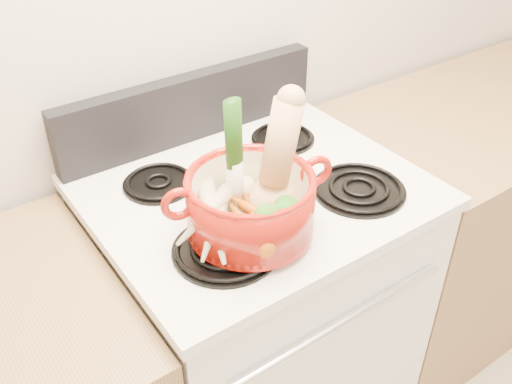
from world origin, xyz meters
TOP-DOWN VIEW (x-y plane):
  - wall_back at (0.00, 1.75)m, footprint 3.50×0.02m
  - stove_body at (0.00, 1.40)m, footprint 0.76×0.65m
  - cooktop at (0.00, 1.40)m, footprint 0.78×0.67m
  - control_backsplash at (0.00, 1.70)m, footprint 0.76×0.05m
  - oven_handle at (0.00, 1.06)m, footprint 0.60×0.02m
  - counter_right at (1.07, 1.40)m, footprint 1.36×0.65m
  - burner_front_left at (-0.19, 1.24)m, footprint 0.22×0.22m
  - burner_front_right at (0.19, 1.24)m, footprint 0.22×0.22m
  - burner_back_left at (-0.19, 1.54)m, footprint 0.17×0.17m
  - burner_back_right at (0.19, 1.54)m, footprint 0.17×0.17m
  - dutch_oven at (-0.12, 1.25)m, footprint 0.32×0.32m
  - pot_handle_left at (-0.26, 1.28)m, footprint 0.08×0.03m
  - pot_handle_right at (0.03, 1.22)m, footprint 0.08×0.03m
  - squash at (-0.08, 1.23)m, footprint 0.19×0.14m
  - leek at (-0.12, 1.30)m, footprint 0.05×0.06m
  - ginger at (-0.10, 1.33)m, footprint 0.09×0.07m
  - parsnip_0 at (-0.20, 1.27)m, footprint 0.13×0.24m
  - parsnip_1 at (-0.21, 1.25)m, footprint 0.16×0.15m
  - parsnip_2 at (-0.17, 1.30)m, footprint 0.04×0.17m
  - parsnip_3 at (-0.22, 1.27)m, footprint 0.18×0.10m
  - carrot_0 at (-0.12, 1.21)m, footprint 0.04×0.15m
  - carrot_1 at (-0.16, 1.20)m, footprint 0.05×0.16m
  - carrot_2 at (-0.10, 1.21)m, footprint 0.04×0.16m
  - carrot_3 at (-0.13, 1.21)m, footprint 0.07×0.16m
  - carrot_4 at (-0.13, 1.23)m, footprint 0.07×0.16m

SIDE VIEW (x-z plane):
  - counter_right at x=1.07m, z-range 0.00..0.90m
  - stove_body at x=0.00m, z-range 0.00..0.92m
  - oven_handle at x=0.00m, z-range 0.77..0.79m
  - cooktop at x=0.00m, z-range 0.92..0.95m
  - burner_front_left at x=-0.19m, z-range 0.95..0.97m
  - burner_front_right at x=0.19m, z-range 0.95..0.97m
  - burner_back_left at x=-0.19m, z-range 0.95..0.97m
  - burner_back_right at x=0.19m, z-range 0.95..0.97m
  - carrot_0 at x=-0.12m, z-range 0.99..1.03m
  - ginger at x=-0.10m, z-range 0.99..1.04m
  - parsnip_0 at x=-0.20m, z-range 0.99..1.05m
  - carrot_1 at x=-0.16m, z-range 1.00..1.05m
  - carrot_2 at x=-0.10m, z-range 1.00..1.04m
  - parsnip_1 at x=-0.21m, z-range 1.00..1.05m
  - parsnip_2 at x=-0.17m, z-range 1.00..1.05m
  - carrot_3 at x=-0.13m, z-range 1.01..1.05m
  - dutch_oven at x=-0.12m, z-range 0.97..1.10m
  - carrot_4 at x=-0.13m, z-range 1.01..1.06m
  - parsnip_3 at x=-0.22m, z-range 1.01..1.06m
  - control_backsplash at x=0.00m, z-range 0.95..1.13m
  - pot_handle_left at x=-0.26m, z-range 1.04..1.12m
  - pot_handle_right at x=0.03m, z-range 1.04..1.12m
  - squash at x=-0.08m, z-range 0.99..1.27m
  - leek at x=-0.12m, z-range 0.99..1.26m
  - wall_back at x=0.00m, z-range 0.00..2.60m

